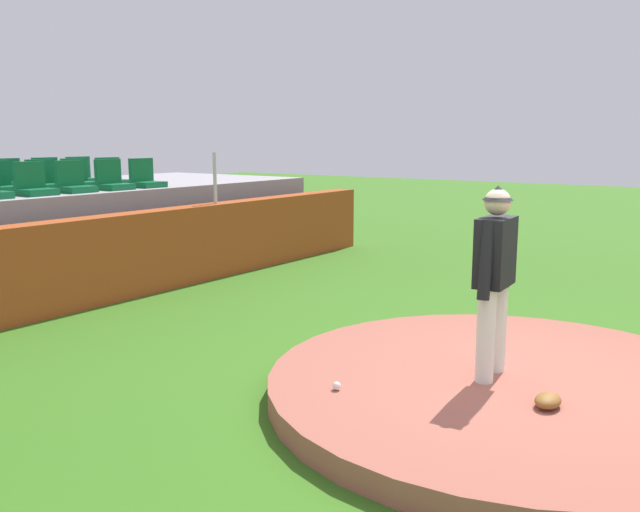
{
  "coord_description": "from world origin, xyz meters",
  "views": [
    {
      "loc": [
        -5.7,
        -1.89,
        2.33
      ],
      "look_at": [
        0.0,
        2.14,
        1.11
      ],
      "focal_mm": 37.58,
      "sensor_mm": 36.0,
      "label": 1
    }
  ],
  "objects": [
    {
      "name": "ground_plane",
      "position": [
        0.0,
        0.0,
        0.0
      ],
      "size": [
        60.0,
        60.0,
        0.0
      ],
      "primitive_type": "plane",
      "color": "#356C1B"
    },
    {
      "name": "pitchers_mound",
      "position": [
        0.0,
        0.0,
        0.1
      ],
      "size": [
        4.45,
        4.45,
        0.21
      ],
      "primitive_type": "cylinder",
      "color": "#A05847",
      "rests_on": "ground_plane"
    },
    {
      "name": "pitcher",
      "position": [
        -0.08,
        0.2,
        1.21
      ],
      "size": [
        0.69,
        0.28,
        1.73
      ],
      "rotation": [
        0.0,
        0.0,
        0.06
      ],
      "color": "silver",
      "rests_on": "pitchers_mound"
    },
    {
      "name": "baseball",
      "position": [
        -1.17,
        1.14,
        0.24
      ],
      "size": [
        0.07,
        0.07,
        0.07
      ],
      "primitive_type": "sphere",
      "color": "white",
      "rests_on": "pitchers_mound"
    },
    {
      "name": "fielding_glove",
      "position": [
        -0.49,
        -0.45,
        0.26
      ],
      "size": [
        0.31,
        0.21,
        0.11
      ],
      "primitive_type": "ellipsoid",
      "rotation": [
        0.0,
        0.0,
        3.18
      ],
      "color": "brown",
      "rests_on": "pitchers_mound"
    },
    {
      "name": "brick_barrier",
      "position": [
        0.0,
        6.12,
        0.62
      ],
      "size": [
        13.24,
        0.4,
        1.25
      ],
      "primitive_type": "cube",
      "color": "#A6441C",
      "rests_on": "ground_plane"
    },
    {
      "name": "fence_post_right",
      "position": [
        2.55,
        6.12,
        1.68
      ],
      "size": [
        0.06,
        0.06,
        0.86
      ],
      "primitive_type": "cylinder",
      "color": "silver",
      "rests_on": "brick_barrier"
    },
    {
      "name": "stadium_chair_3",
      "position": [
        -0.0,
        7.38,
        1.66
      ],
      "size": [
        0.48,
        0.44,
        0.5
      ],
      "rotation": [
        0.0,
        0.0,
        3.14
      ],
      "color": "#0F6234",
      "rests_on": "bleacher_platform"
    },
    {
      "name": "stadium_chair_4",
      "position": [
        0.68,
        7.37,
        1.66
      ],
      "size": [
        0.48,
        0.44,
        0.5
      ],
      "rotation": [
        0.0,
        0.0,
        3.14
      ],
      "color": "#0F6234",
      "rests_on": "bleacher_platform"
    },
    {
      "name": "stadium_chair_5",
      "position": [
        1.39,
        7.34,
        1.66
      ],
      "size": [
        0.48,
        0.44,
        0.5
      ],
      "rotation": [
        0.0,
        0.0,
        3.14
      ],
      "color": "#0F6234",
      "rests_on": "bleacher_platform"
    },
    {
      "name": "stadium_chair_6",
      "position": [
        2.09,
        7.34,
        1.66
      ],
      "size": [
        0.48,
        0.44,
        0.5
      ],
      "rotation": [
        0.0,
        0.0,
        3.14
      ],
      "color": "#0F6234",
      "rests_on": "bleacher_platform"
    },
    {
      "name": "stadium_chair_11",
      "position": [
        0.73,
        8.24,
        1.66
      ],
      "size": [
        0.48,
        0.44,
        0.5
      ],
      "rotation": [
        0.0,
        0.0,
        3.14
      ],
      "color": "#0F6234",
      "rests_on": "bleacher_platform"
    },
    {
      "name": "stadium_chair_12",
      "position": [
        1.39,
        8.26,
        1.66
      ],
      "size": [
        0.48,
        0.44,
        0.5
      ],
      "rotation": [
        0.0,
        0.0,
        3.14
      ],
      "color": "#0F6234",
      "rests_on": "bleacher_platform"
    },
    {
      "name": "stadium_chair_13",
      "position": [
        2.1,
        8.28,
        1.66
      ],
      "size": [
        0.48,
        0.44,
        0.5
      ],
      "rotation": [
        0.0,
        0.0,
        3.14
      ],
      "color": "#0F6234",
      "rests_on": "bleacher_platform"
    },
    {
      "name": "stadium_chair_18",
      "position": [
        0.69,
        9.19,
        1.66
      ],
      "size": [
        0.48,
        0.44,
        0.5
      ],
      "rotation": [
        0.0,
        0.0,
        3.14
      ],
      "color": "#0F6234",
      "rests_on": "bleacher_platform"
    },
    {
      "name": "stadium_chair_19",
      "position": [
        1.41,
        9.16,
        1.66
      ],
      "size": [
        0.48,
        0.44,
        0.5
      ],
      "rotation": [
        0.0,
        0.0,
        3.14
      ],
      "color": "#0F6234",
      "rests_on": "bleacher_platform"
    },
    {
      "name": "stadium_chair_20",
      "position": [
        2.11,
        9.17,
        1.66
      ],
      "size": [
        0.48,
        0.44,
        0.5
      ],
      "rotation": [
        0.0,
        0.0,
        3.14
      ],
      "color": "#0F6234",
      "rests_on": "bleacher_platform"
    }
  ]
}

